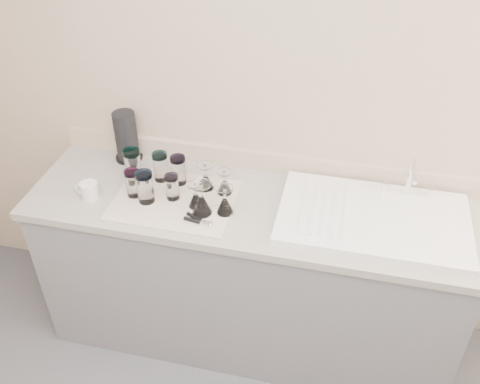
% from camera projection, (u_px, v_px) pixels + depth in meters
% --- Properties ---
extents(room_envelope, '(3.54, 3.50, 2.52)m').
position_uv_depth(room_envelope, '(130.00, 309.00, 1.11)').
color(room_envelope, '#4A4A4F').
rests_on(room_envelope, ground).
extents(counter_unit, '(2.06, 0.62, 0.90)m').
position_uv_depth(counter_unit, '(249.00, 273.00, 2.71)').
color(counter_unit, slate).
rests_on(counter_unit, ground).
extents(sink_unit, '(0.82, 0.50, 0.22)m').
position_uv_depth(sink_unit, '(374.00, 218.00, 2.32)').
color(sink_unit, white).
rests_on(sink_unit, counter_unit).
extents(dish_towel, '(0.55, 0.42, 0.01)m').
position_uv_depth(dish_towel, '(175.00, 200.00, 2.45)').
color(dish_towel, silver).
rests_on(dish_towel, counter_unit).
extents(tumbler_teal, '(0.08, 0.08, 0.16)m').
position_uv_depth(tumbler_teal, '(133.00, 165.00, 2.53)').
color(tumbler_teal, white).
rests_on(tumbler_teal, dish_towel).
extents(tumbler_cyan, '(0.07, 0.07, 0.14)m').
position_uv_depth(tumbler_cyan, '(160.00, 167.00, 2.53)').
color(tumbler_cyan, white).
rests_on(tumbler_cyan, dish_towel).
extents(tumbler_purple, '(0.07, 0.07, 0.14)m').
position_uv_depth(tumbler_purple, '(178.00, 170.00, 2.51)').
color(tumbler_purple, white).
rests_on(tumbler_purple, dish_towel).
extents(tumbler_magenta, '(0.07, 0.07, 0.13)m').
position_uv_depth(tumbler_magenta, '(133.00, 183.00, 2.43)').
color(tumbler_magenta, white).
rests_on(tumbler_magenta, dish_towel).
extents(tumbler_blue, '(0.08, 0.08, 0.15)m').
position_uv_depth(tumbler_blue, '(145.00, 187.00, 2.39)').
color(tumbler_blue, white).
rests_on(tumbler_blue, dish_towel).
extents(tumbler_lavender, '(0.06, 0.06, 0.13)m').
position_uv_depth(tumbler_lavender, '(172.00, 187.00, 2.42)').
color(tumbler_lavender, white).
rests_on(tumbler_lavender, dish_towel).
extents(goblet_back_left, '(0.07, 0.07, 0.13)m').
position_uv_depth(goblet_back_left, '(206.00, 180.00, 2.49)').
color(goblet_back_left, white).
rests_on(goblet_back_left, dish_towel).
extents(goblet_back_right, '(0.07, 0.07, 0.12)m').
position_uv_depth(goblet_back_right, '(224.00, 185.00, 2.46)').
color(goblet_back_right, white).
rests_on(goblet_back_right, dish_towel).
extents(goblet_front_left, '(0.07, 0.07, 0.12)m').
position_uv_depth(goblet_front_left, '(196.00, 199.00, 2.39)').
color(goblet_front_left, white).
rests_on(goblet_front_left, dish_towel).
extents(goblet_front_right, '(0.08, 0.08, 0.14)m').
position_uv_depth(goblet_front_right, '(225.00, 204.00, 2.35)').
color(goblet_front_right, white).
rests_on(goblet_front_right, dish_towel).
extents(goblet_extra, '(0.09, 0.09, 0.16)m').
position_uv_depth(goblet_extra, '(202.00, 203.00, 2.34)').
color(goblet_extra, white).
rests_on(goblet_extra, dish_towel).
extents(can_opener, '(0.14, 0.08, 0.02)m').
position_uv_depth(can_opener, '(199.00, 221.00, 2.31)').
color(can_opener, silver).
rests_on(can_opener, dish_towel).
extents(white_mug, '(0.11, 0.08, 0.08)m').
position_uv_depth(white_mug, '(89.00, 191.00, 2.45)').
color(white_mug, silver).
rests_on(white_mug, counter_unit).
extents(paper_towel_roll, '(0.14, 0.14, 0.26)m').
position_uv_depth(paper_towel_roll, '(126.00, 137.00, 2.65)').
color(paper_towel_roll, black).
rests_on(paper_towel_roll, counter_unit).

